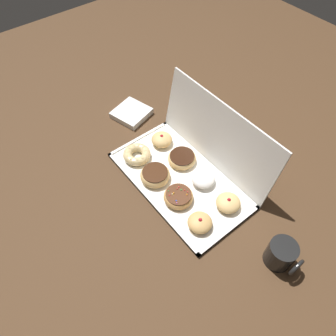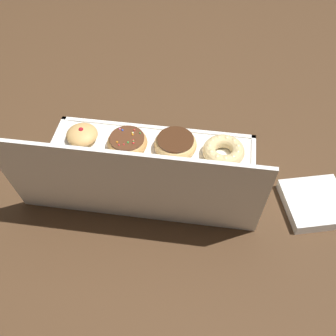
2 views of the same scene
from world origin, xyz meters
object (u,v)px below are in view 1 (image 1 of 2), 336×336
object	(u,v)px
jelly_filled_donut_4	(162,140)
cruller_donut_0	(137,154)
sprinkle_donut_2	(178,196)
napkin_stack	(131,113)
jelly_filled_donut_7	(228,203)
coffee_mug	(282,254)
jelly_filled_donut_3	(200,223)
chocolate_frosted_donut_1	(155,175)
chocolate_frosted_donut_5	(182,158)
powdered_filled_donut_6	(203,179)
donut_box	(179,180)

from	to	relation	value
jelly_filled_donut_4	cruller_donut_0	bearing A→B (deg)	-90.30
sprinkle_donut_2	napkin_stack	bearing A→B (deg)	165.66
jelly_filled_donut_7	coffee_mug	world-z (taller)	coffee_mug
sprinkle_donut_2	jelly_filled_donut_3	size ratio (longest dim) A/B	1.27
chocolate_frosted_donut_1	sprinkle_donut_2	distance (m)	0.13
chocolate_frosted_donut_5	napkin_stack	distance (m)	0.36
chocolate_frosted_donut_5	coffee_mug	bearing A→B (deg)	-1.91
jelly_filled_donut_4	coffee_mug	size ratio (longest dim) A/B	0.79
jelly_filled_donut_7	coffee_mug	xyz separation A→B (m)	(0.25, -0.01, 0.02)
chocolate_frosted_donut_5	napkin_stack	bearing A→B (deg)	-179.71
powdered_filled_donut_6	jelly_filled_donut_7	world-z (taller)	jelly_filled_donut_7
sprinkle_donut_2	donut_box	bearing A→B (deg)	138.39
chocolate_frosted_donut_1	jelly_filled_donut_3	bearing A→B (deg)	-0.21
cruller_donut_0	powdered_filled_donut_6	size ratio (longest dim) A/B	1.23
jelly_filled_donut_4	napkin_stack	world-z (taller)	jelly_filled_donut_4
jelly_filled_donut_7	sprinkle_donut_2	bearing A→B (deg)	-137.03
chocolate_frosted_donut_1	coffee_mug	distance (m)	0.52
donut_box	powdered_filled_donut_6	size ratio (longest dim) A/B	6.15
chocolate_frosted_donut_5	jelly_filled_donut_4	bearing A→B (deg)	-178.39
coffee_mug	chocolate_frosted_donut_5	bearing A→B (deg)	178.09
jelly_filled_donut_3	powdered_filled_donut_6	distance (m)	0.19
coffee_mug	donut_box	bearing A→B (deg)	-173.58
jelly_filled_donut_3	powdered_filled_donut_6	world-z (taller)	jelly_filled_donut_3
cruller_donut_0	napkin_stack	size ratio (longest dim) A/B	0.78
cruller_donut_0	napkin_stack	xyz separation A→B (m)	(-0.23, 0.13, -0.02)
sprinkle_donut_2	coffee_mug	bearing A→B (deg)	16.12
chocolate_frosted_donut_5	jelly_filled_donut_7	distance (m)	0.26
sprinkle_donut_2	jelly_filled_donut_4	size ratio (longest dim) A/B	1.25
coffee_mug	jelly_filled_donut_4	bearing A→B (deg)	178.80
cruller_donut_0	jelly_filled_donut_3	size ratio (longest dim) A/B	1.30
chocolate_frosted_donut_1	coffee_mug	world-z (taller)	coffee_mug
cruller_donut_0	donut_box	bearing A→B (deg)	18.19
coffee_mug	napkin_stack	distance (m)	0.87
jelly_filled_donut_3	jelly_filled_donut_7	size ratio (longest dim) A/B	0.97
chocolate_frosted_donut_1	chocolate_frosted_donut_5	world-z (taller)	chocolate_frosted_donut_1
sprinkle_donut_2	jelly_filled_donut_7	xyz separation A→B (m)	(0.13, 0.12, 0.00)
sprinkle_donut_2	jelly_filled_donut_3	bearing A→B (deg)	-4.37
chocolate_frosted_donut_1	jelly_filled_donut_7	distance (m)	0.29
powdered_filled_donut_6	coffee_mug	bearing A→B (deg)	-2.17
cruller_donut_0	powdered_filled_donut_6	xyz separation A→B (m)	(0.26, 0.13, 0.00)
jelly_filled_donut_4	coffee_mug	bearing A→B (deg)	-1.20
napkin_stack	powdered_filled_donut_6	bearing A→B (deg)	-0.09
chocolate_frosted_donut_1	jelly_filled_donut_3	distance (m)	0.26
chocolate_frosted_donut_1	chocolate_frosted_donut_5	size ratio (longest dim) A/B	1.02
sprinkle_donut_2	napkin_stack	size ratio (longest dim) A/B	0.76
donut_box	napkin_stack	world-z (taller)	napkin_stack
chocolate_frosted_donut_1	jelly_filled_donut_4	distance (m)	0.18
jelly_filled_donut_7	chocolate_frosted_donut_5	bearing A→B (deg)	179.32
jelly_filled_donut_3	cruller_donut_0	bearing A→B (deg)	179.09
sprinkle_donut_2	jelly_filled_donut_3	xyz separation A→B (m)	(0.13, -0.01, 0.00)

